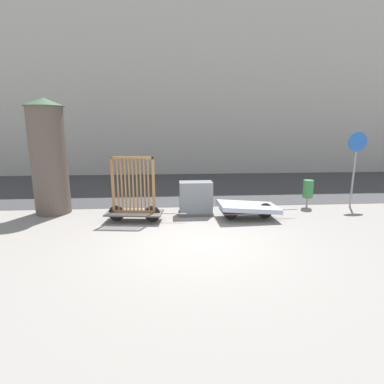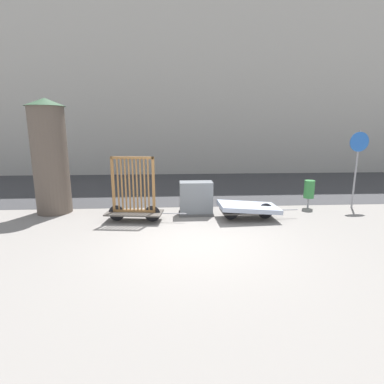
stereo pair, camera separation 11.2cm
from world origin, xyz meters
name	(u,v)px [view 1 (the left image)]	position (x,y,z in m)	size (l,w,h in m)	color
ground_plane	(197,242)	(0.00, 0.00, 0.00)	(60.00, 60.00, 0.00)	gray
road_strip	(184,186)	(0.00, 6.84, 0.00)	(56.00, 7.31, 0.01)	#38383A
building_facade	(179,57)	(0.00, 12.50, 6.74)	(48.00, 4.00, 13.48)	#B2ADA3
bike_cart_with_bedframe	(134,200)	(-1.65, 1.74, 0.62)	(2.33, 0.90, 1.86)	#4C4742
bike_cart_with_mattress	(248,208)	(1.66, 1.74, 0.34)	(2.38, 1.04, 0.49)	#4C4742
utility_cabinet	(196,200)	(0.16, 2.29, 0.48)	(1.06, 0.57, 1.03)	#4C4C4C
trash_bin	(308,189)	(3.96, 2.84, 0.64)	(0.33, 0.33, 0.94)	gray
sign_post	(356,157)	(5.48, 2.83, 1.70)	(0.63, 0.06, 2.56)	gray
advertising_column	(49,156)	(-4.30, 2.84, 1.78)	(1.17, 1.17, 3.50)	brown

